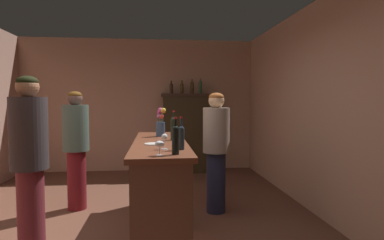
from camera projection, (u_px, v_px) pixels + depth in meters
floor at (124, 239)px, 3.50m from camera, size 9.13×9.13×0.00m
wall_back at (139, 105)px, 6.97m from camera, size 4.98×0.12×2.80m
wall_right at (344, 109)px, 3.69m from camera, size 0.12×7.15×2.80m
bar_counter at (160, 186)px, 3.69m from camera, size 0.59×2.20×1.04m
display_cabinet at (187, 131)px, 6.78m from camera, size 1.05×0.48×1.64m
wine_bottle_rose at (174, 127)px, 3.79m from camera, size 0.08×0.08×0.34m
wine_bottle_pinot at (175, 138)px, 2.76m from camera, size 0.06×0.06×0.32m
wine_bottle_riesling at (181, 136)px, 3.03m from camera, size 0.06×0.06×0.31m
wine_glass_front at (159, 145)px, 2.71m from camera, size 0.08×0.08×0.13m
wine_glass_mid at (164, 138)px, 3.06m from camera, size 0.07×0.07×0.15m
flower_arrangement at (161, 124)px, 4.19m from camera, size 0.13×0.13×0.37m
cheese_plate at (154, 144)px, 3.40m from camera, size 0.20×0.20×0.01m
display_bottle_left at (171, 88)px, 6.69m from camera, size 0.07×0.07×0.28m
display_bottle_midleft at (182, 88)px, 6.72m from camera, size 0.07×0.07×0.29m
display_bottle_center at (192, 87)px, 6.74m from camera, size 0.07×0.07×0.31m
display_bottle_midright at (200, 87)px, 6.76m from camera, size 0.07×0.07×0.33m
patron_in_navy at (76, 145)px, 4.43m from camera, size 0.35×0.35×1.62m
patron_tall at (30, 159)px, 3.00m from camera, size 0.33×0.33×1.72m
bartender at (216, 147)px, 4.31m from camera, size 0.35×0.35×1.60m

